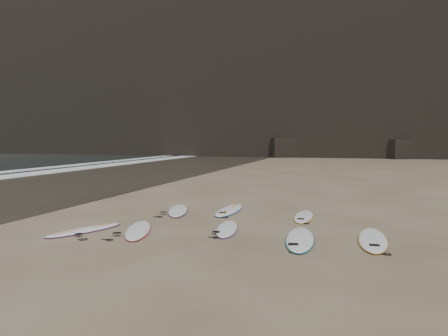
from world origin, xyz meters
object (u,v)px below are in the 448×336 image
Objects in this scene: surfboard_6 at (229,210)px; surfboard_7 at (304,216)px; surfboard_0 at (85,230)px; surfboard_3 at (300,238)px; surfboard_4 at (373,239)px; surfboard_2 at (227,228)px; surfboard_5 at (178,210)px; surfboard_1 at (138,230)px.

surfboard_6 reaches higher than surfboard_7.
surfboard_0 is 0.84× the size of surfboard_3.
surfboard_6 is 1.17× the size of surfboard_7.
surfboard_4 reaches higher than surfboard_7.
surfboard_2 is 0.83× the size of surfboard_4.
surfboard_2 is 3.40m from surfboard_5.
surfboard_3 is at bearing -52.74° from surfboard_5.
surfboard_4 is (6.03, 0.61, 0.00)m from surfboard_1.
surfboard_5 is (1.22, 3.63, 0.00)m from surfboard_0.
surfboard_7 is at bearing 42.81° from surfboard_2.
surfboard_4 reaches higher than surfboard_5.
surfboard_7 is (1.82, 2.47, 0.00)m from surfboard_2.
surfboard_3 is at bearing -52.78° from surfboard_6.
surfboard_4 is at bearing -14.51° from surfboard_2.
surfboard_4 is (3.79, -0.25, 0.01)m from surfboard_2.
surfboard_2 is 3.79m from surfboard_4.
surfboard_1 is 5.26m from surfboard_7.
surfboard_0 is 0.91× the size of surfboard_1.
surfboard_1 is 4.07m from surfboard_6.
surfboard_5 is (-6.21, 2.63, -0.00)m from surfboard_4.
surfboard_5 is (-0.18, 3.24, 0.00)m from surfboard_1.
surfboard_4 is at bearing -41.44° from surfboard_5.
surfboard_6 is at bearing 93.75° from surfboard_2.
surfboard_5 is 1.76m from surfboard_6.
surfboard_7 is at bearing 18.43° from surfboard_1.
surfboard_2 is at bearing 40.30° from surfboard_0.
surfboard_1 reaches higher than surfboard_0.
surfboard_3 is (2.07, -0.68, 0.01)m from surfboard_2.
surfboard_7 is (-1.97, 2.71, -0.01)m from surfboard_4.
surfboard_3 is at bearing -86.51° from surfboard_7.
surfboard_6 reaches higher than surfboard_1.
surfboard_0 is 0.85× the size of surfboard_4.
surfboard_7 reaches higher than surfboard_2.
surfboard_1 is 0.99× the size of surfboard_5.
surfboard_6 is (1.49, 3.79, 0.00)m from surfboard_1.
surfboard_6 is (-0.76, 2.93, 0.01)m from surfboard_2.
surfboard_0 is at bearing -127.06° from surfboard_5.
surfboard_6 is (1.67, 0.55, 0.00)m from surfboard_5.
surfboard_0 is 1.01× the size of surfboard_7.
surfboard_4 is 3.35m from surfboard_7.
surfboard_5 is at bearing -162.61° from surfboard_6.
surfboard_5 is at bearing 157.36° from surfboard_4.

